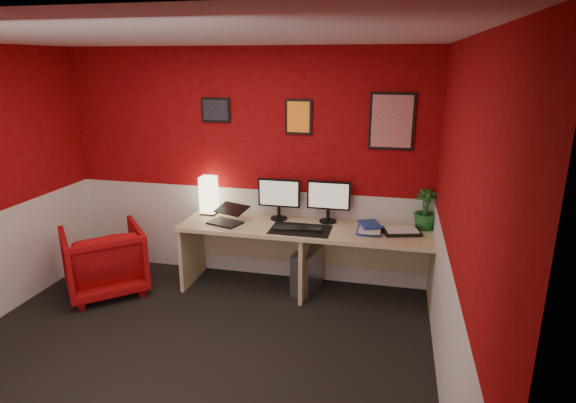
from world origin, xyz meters
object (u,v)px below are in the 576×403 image
at_px(armchair, 104,260).
at_px(zen_tray, 401,232).
at_px(desk, 306,260).
at_px(monitor_left, 279,193).
at_px(monitor_right, 328,195).
at_px(potted_plant, 426,210).
at_px(shoji_lamp, 209,196).
at_px(pc_tower, 307,270).
at_px(laptop, 225,213).

bearing_deg(armchair, zen_tray, 147.19).
height_order(desk, monitor_left, monitor_left).
bearing_deg(monitor_left, zen_tray, -6.75).
height_order(desk, monitor_right, monitor_right).
height_order(desk, potted_plant, potted_plant).
distance_m(shoji_lamp, monitor_right, 1.32).
bearing_deg(monitor_left, pc_tower, -21.28).
xyz_separation_m(shoji_lamp, zen_tray, (2.07, -0.16, -0.18)).
height_order(shoji_lamp, monitor_left, monitor_left).
bearing_deg(laptop, armchair, -144.31).
distance_m(monitor_left, armchair, 1.96).
xyz_separation_m(zen_tray, potted_plant, (0.22, 0.17, 0.19)).
distance_m(monitor_left, monitor_right, 0.52).
distance_m(zen_tray, pc_tower, 1.07).
relative_size(shoji_lamp, pc_tower, 0.89).
distance_m(monitor_right, armchair, 2.44).
relative_size(laptop, zen_tray, 0.94).
bearing_deg(pc_tower, monitor_left, 170.14).
height_order(laptop, armchair, laptop).
bearing_deg(shoji_lamp, laptop, -44.37).
bearing_deg(potted_plant, armchair, -168.57).
bearing_deg(monitor_left, potted_plant, 0.91).
height_order(laptop, monitor_left, monitor_left).
height_order(monitor_right, zen_tray, monitor_right).
height_order(shoji_lamp, laptop, shoji_lamp).
relative_size(pc_tower, armchair, 0.58).
bearing_deg(desk, potted_plant, 10.40).
relative_size(monitor_left, armchair, 0.74).
xyz_separation_m(desk, potted_plant, (1.16, 0.21, 0.57)).
height_order(monitor_left, armchair, monitor_left).
bearing_deg(zen_tray, potted_plant, 38.12).
xyz_separation_m(laptop, armchair, (-1.22, -0.36, -0.49)).
xyz_separation_m(desk, laptop, (-0.84, -0.08, 0.47)).
height_order(zen_tray, pc_tower, zen_tray).
height_order(monitor_right, armchair, monitor_right).
relative_size(zen_tray, armchair, 0.45).
bearing_deg(monitor_left, monitor_right, 2.40).
bearing_deg(zen_tray, armchair, -170.97).
height_order(desk, laptop, laptop).
bearing_deg(desk, laptop, -174.67).
relative_size(laptop, armchair, 0.42).
xyz_separation_m(laptop, pc_tower, (0.84, 0.14, -0.61)).
bearing_deg(laptop, zen_tray, 23.03).
height_order(monitor_left, monitor_right, same).
height_order(laptop, potted_plant, potted_plant).
bearing_deg(laptop, potted_plant, 27.54).
bearing_deg(armchair, laptop, 154.59).
bearing_deg(zen_tray, shoji_lamp, 175.56).
bearing_deg(potted_plant, monitor_right, -179.88).
height_order(monitor_right, potted_plant, monitor_right).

